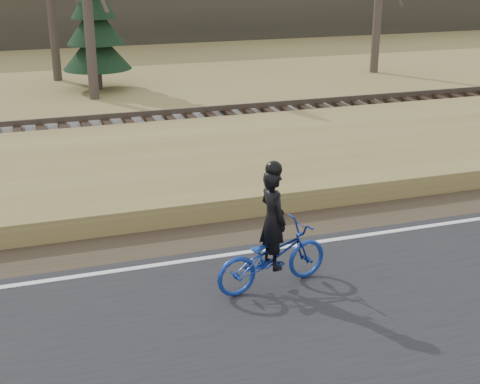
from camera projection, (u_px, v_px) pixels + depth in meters
name	position (u px, v px, depth m)	size (l,w,h in m)	color
ground	(477.00, 227.00, 13.08)	(120.00, 120.00, 0.00)	olive
edge_line	(471.00, 220.00, 13.24)	(120.00, 0.12, 0.01)	silver
shoulder	(441.00, 205.00, 14.14)	(120.00, 1.60, 0.04)	#473A2B
embankment	(372.00, 156.00, 16.75)	(120.00, 5.00, 0.44)	olive
ballast	(310.00, 121.00, 20.13)	(120.00, 3.00, 0.45)	slate
railroad	(311.00, 111.00, 20.02)	(120.00, 2.40, 0.29)	black
cyclist	(272.00, 248.00, 10.45)	(2.04, 1.02, 2.09)	navy
conifer	(95.00, 25.00, 25.03)	(2.60, 2.60, 5.13)	#483D34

